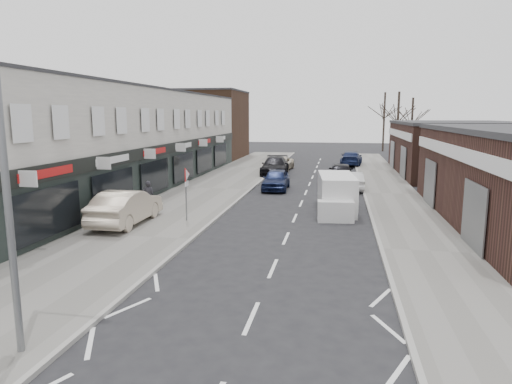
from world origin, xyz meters
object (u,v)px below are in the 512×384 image
at_px(warning_sign, 186,179).
at_px(parked_car_left_b, 275,166).
at_px(parked_car_right_a, 352,181).
at_px(parked_car_right_c, 351,158).
at_px(parked_car_left_a, 276,180).
at_px(white_van, 336,195).
at_px(sedan_on_pavement, 126,207).
at_px(street_lamp, 10,149).
at_px(parked_car_left_c, 280,163).
at_px(pedestrian, 148,196).
at_px(parked_car_right_b, 341,172).

distance_m(warning_sign, parked_car_left_b, 18.95).
bearing_deg(parked_car_right_a, parked_car_right_c, -95.01).
distance_m(parked_car_left_a, parked_car_right_a, 5.42).
bearing_deg(white_van, parked_car_left_b, 104.85).
bearing_deg(sedan_on_pavement, street_lamp, 105.37).
bearing_deg(parked_car_left_c, parked_car_left_b, -85.88).
distance_m(sedan_on_pavement, parked_car_left_b, 20.47).
height_order(street_lamp, parked_car_left_c, street_lamp).
bearing_deg(parked_car_left_a, white_van, -59.04).
distance_m(pedestrian, parked_car_left_a, 10.78).
xyz_separation_m(parked_car_left_a, parked_car_right_c, (5.70, 17.08, 0.01)).
xyz_separation_m(street_lamp, parked_car_left_b, (1.13, 31.62, -3.82)).
height_order(pedestrian, parked_car_right_b, pedestrian).
bearing_deg(parked_car_right_a, white_van, 78.54).
height_order(warning_sign, pedestrian, warning_sign).
bearing_deg(parked_car_left_b, sedan_on_pavement, -105.12).
bearing_deg(parked_car_right_b, pedestrian, 53.95).
distance_m(pedestrian, parked_car_left_c, 21.36).
height_order(street_lamp, warning_sign, street_lamp).
bearing_deg(parked_car_left_c, street_lamp, -87.70).
relative_size(parked_car_left_b, parked_car_left_c, 1.21).
bearing_deg(parked_car_left_b, pedestrian, -107.53).
xyz_separation_m(parked_car_right_b, parked_car_right_c, (1.14, 12.67, -0.06)).
xyz_separation_m(white_van, parked_car_right_a, (1.05, 7.77, -0.31)).
height_order(street_lamp, parked_car_right_c, street_lamp).
relative_size(sedan_on_pavement, pedestrian, 3.01).
bearing_deg(warning_sign, parked_car_left_c, 85.55).
relative_size(sedan_on_pavement, parked_car_left_b, 0.91).
bearing_deg(street_lamp, parked_car_right_b, 76.22).
bearing_deg(parked_car_right_a, parked_car_left_a, 5.60).
height_order(parked_car_left_b, parked_car_right_a, parked_car_left_b).
bearing_deg(sedan_on_pavement, pedestrian, -88.09).
distance_m(street_lamp, parked_car_right_a, 26.00).
height_order(sedan_on_pavement, parked_car_left_b, sedan_on_pavement).
bearing_deg(pedestrian, parked_car_right_b, -147.08).
distance_m(parked_car_left_a, parked_car_left_b, 8.06).
xyz_separation_m(street_lamp, sedan_on_pavement, (-3.30, 11.63, -3.67)).
xyz_separation_m(parked_car_left_a, parked_car_right_b, (4.56, 4.41, 0.07)).
bearing_deg(street_lamp, parked_car_left_b, 87.96).
height_order(sedan_on_pavement, parked_car_right_a, sedan_on_pavement).
bearing_deg(warning_sign, parked_car_left_b, 84.66).
bearing_deg(warning_sign, parked_car_right_c, 72.77).
distance_m(parked_car_right_b, parked_car_right_c, 12.72).
relative_size(warning_sign, sedan_on_pavement, 0.54).
height_order(street_lamp, sedan_on_pavement, street_lamp).
height_order(white_van, parked_car_right_a, white_van).
bearing_deg(warning_sign, pedestrian, 148.16).
distance_m(pedestrian, parked_car_right_a, 14.93).
xyz_separation_m(parked_car_left_b, parked_car_right_c, (6.90, 9.11, -0.06)).
xyz_separation_m(sedan_on_pavement, parked_car_right_c, (11.32, 29.09, -0.20)).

